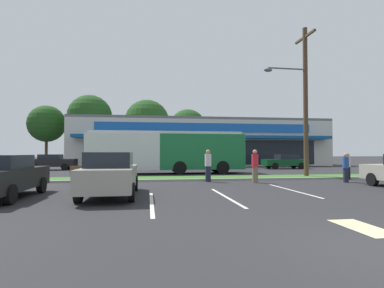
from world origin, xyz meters
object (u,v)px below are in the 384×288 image
(utility_pole, at_px, (304,97))
(car_0, at_px, (52,162))
(car_2, at_px, (2,176))
(pedestrian_mid, at_px, (348,166))
(pedestrian_far, at_px, (208,166))
(pedestrian_near_bench, at_px, (255,166))
(car_3, at_px, (110,174))
(pedestrian_by_pole, at_px, (346,168))
(city_bus, at_px, (167,151))
(bus_stop_bench, at_px, (87,174))
(car_4, at_px, (285,161))

(utility_pole, distance_m, car_0, 22.77)
(car_2, bearing_deg, pedestrian_mid, -72.99)
(utility_pole, distance_m, pedestrian_far, 8.28)
(pedestrian_near_bench, distance_m, pedestrian_mid, 6.33)
(pedestrian_near_bench, bearing_deg, car_3, -19.01)
(pedestrian_by_pole, bearing_deg, car_0, -173.65)
(car_2, height_order, pedestrian_mid, pedestrian_mid)
(car_3, bearing_deg, city_bus, -13.12)
(bus_stop_bench, xyz_separation_m, car_0, (-5.77, 13.80, 0.26))
(utility_pole, distance_m, city_bus, 10.66)
(utility_pole, distance_m, pedestrian_mid, 5.17)
(pedestrian_near_bench, height_order, pedestrian_mid, pedestrian_near_bench)
(pedestrian_near_bench, relative_size, pedestrian_far, 1.00)
(pedestrian_mid, height_order, pedestrian_far, pedestrian_far)
(car_0, distance_m, pedestrian_by_pole, 24.71)
(car_0, bearing_deg, bus_stop_bench, -67.32)
(car_2, distance_m, pedestrian_far, 9.89)
(bus_stop_bench, bearing_deg, car_0, -67.32)
(car_4, distance_m, pedestrian_by_pole, 14.25)
(car_2, height_order, pedestrian_by_pole, pedestrian_by_pole)
(city_bus, relative_size, pedestrian_by_pole, 7.47)
(utility_pole, bearing_deg, city_bus, 149.66)
(pedestrian_by_pole, bearing_deg, pedestrian_mid, 95.20)
(car_4, height_order, pedestrian_mid, pedestrian_mid)
(bus_stop_bench, relative_size, car_0, 0.39)
(utility_pole, xyz_separation_m, city_bus, (-8.69, 5.08, -3.53))
(car_0, bearing_deg, car_4, -2.59)
(car_0, distance_m, pedestrian_far, 18.25)
(pedestrian_mid, bearing_deg, pedestrian_far, -58.26)
(bus_stop_bench, distance_m, car_2, 5.22)
(city_bus, relative_size, pedestrian_far, 6.68)
(city_bus, height_order, pedestrian_far, city_bus)
(pedestrian_near_bench, relative_size, pedestrian_mid, 1.13)
(pedestrian_near_bench, bearing_deg, bus_stop_bench, -53.34)
(city_bus, xyz_separation_m, car_0, (-10.35, 6.56, -1.00))
(city_bus, xyz_separation_m, car_4, (12.37, 5.53, -1.02))
(utility_pole, height_order, car_2, utility_pole)
(car_2, bearing_deg, pedestrian_by_pole, -76.94)
(pedestrian_by_pole, relative_size, pedestrian_mid, 1.02)
(city_bus, height_order, bus_stop_bench, city_bus)
(pedestrian_near_bench, height_order, pedestrian_by_pole, pedestrian_near_bench)
(bus_stop_bench, distance_m, car_0, 14.96)
(city_bus, bearing_deg, car_4, -156.81)
(pedestrian_by_pole, xyz_separation_m, pedestrian_mid, (1.23, 1.55, -0.01))
(car_4, height_order, pedestrian_far, pedestrian_far)
(utility_pole, height_order, bus_stop_bench, utility_pole)
(car_2, bearing_deg, utility_pole, -65.35)
(car_2, height_order, pedestrian_near_bench, pedestrian_near_bench)
(bus_stop_bench, distance_m, pedestrian_by_pole, 13.95)
(car_2, distance_m, pedestrian_mid, 17.87)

